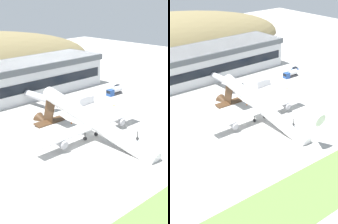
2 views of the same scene
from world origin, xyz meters
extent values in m
plane|color=#B7B5AF|center=(0.00, 0.00, 0.00)|extent=(319.38, 319.38, 0.00)
cube|color=silver|center=(2.79, 48.92, 6.82)|extent=(85.09, 19.01, 13.64)
cube|color=#565B60|center=(2.79, 48.92, 12.44)|extent=(86.29, 20.21, 2.40)
cube|color=black|center=(2.79, 39.36, 6.14)|extent=(81.69, 0.16, 3.82)
cylinder|color=silver|center=(4.45, 32.60, 4.00)|extent=(2.60, 13.63, 2.60)
cube|color=silver|center=(4.45, 25.78, 4.00)|extent=(3.38, 2.86, 2.86)
cylinder|color=slate|center=(4.45, 26.28, 2.00)|extent=(0.36, 0.36, 4.00)
cylinder|color=white|center=(-3.62, -2.72, 5.19)|extent=(4.23, 41.96, 13.74)
cone|color=white|center=(-3.62, -25.48, 10.53)|extent=(4.14, 5.47, 5.10)
cone|color=#4C331E|center=(-3.62, 20.45, -0.25)|extent=(4.14, 6.30, 5.29)
cube|color=#4C331E|center=(-3.62, 17.16, 5.06)|extent=(0.50, 5.78, 9.71)
cube|color=#4C331E|center=(-3.62, 17.36, 0.47)|extent=(10.99, 2.96, 1.03)
cube|color=white|center=(-3.62, -0.67, 3.97)|extent=(40.41, 3.61, 1.26)
cylinder|color=#9E9EA3|center=(-15.75, -1.20, 2.54)|extent=(2.30, 4.03, 3.06)
cylinder|color=#9E9EA3|center=(8.50, -1.20, 2.54)|extent=(2.30, 4.03, 3.06)
cylinder|color=#2D2D2D|center=(-5.95, -0.67, 1.70)|extent=(0.28, 0.28, 2.20)
cylinder|color=#2D2D2D|center=(-5.95, -0.67, 0.60)|extent=(0.45, 1.10, 1.10)
cylinder|color=#2D2D2D|center=(-1.30, -0.67, 1.70)|extent=(0.28, 0.28, 2.20)
cylinder|color=#2D2D2D|center=(-1.30, -0.67, 0.60)|extent=(0.45, 1.10, 1.10)
cylinder|color=#2D2D2D|center=(-3.62, -17.07, 5.67)|extent=(0.22, 0.22, 1.98)
cylinder|color=#2D2D2D|center=(-3.62, -17.07, 4.68)|extent=(0.30, 0.83, 0.82)
cube|color=#264C99|center=(44.39, 28.87, 0.46)|extent=(3.99, 1.92, 0.92)
cube|color=black|center=(44.59, 28.88, 1.29)|extent=(2.22, 1.57, 0.75)
cube|color=silver|center=(10.41, 28.25, 0.45)|extent=(4.50, 2.00, 0.91)
cube|color=black|center=(10.63, 28.26, 1.28)|extent=(2.50, 1.64, 0.74)
cube|color=#264C99|center=(33.80, 23.67, 1.29)|extent=(2.41, 2.61, 2.58)
cube|color=black|center=(32.63, 23.72, 1.75)|extent=(0.18, 2.13, 1.14)
cube|color=#38383D|center=(37.39, 23.50, 0.45)|extent=(4.98, 2.48, 0.90)
cylinder|color=silver|center=(37.39, 23.50, 2.09)|extent=(4.74, 2.59, 2.38)
cube|color=silver|center=(21.48, 23.54, 1.35)|extent=(2.71, 2.48, 2.69)
cube|color=black|center=(22.79, 23.63, 1.83)|extent=(0.21, 1.96, 1.18)
cube|color=silver|center=(17.49, 23.27, 1.54)|extent=(5.58, 2.67, 3.08)
cube|color=orange|center=(1.05, 12.16, 0.01)|extent=(0.52, 0.52, 0.03)
cone|color=orange|center=(1.05, 12.16, 0.31)|extent=(0.40, 0.40, 0.55)
cube|color=orange|center=(24.93, 14.34, 0.01)|extent=(0.52, 0.52, 0.03)
cone|color=orange|center=(24.93, 14.34, 0.31)|extent=(0.40, 0.40, 0.55)
camera|label=1|loc=(-76.69, -68.87, 41.78)|focal=60.00mm
camera|label=2|loc=(-81.13, -89.35, 58.55)|focal=60.00mm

